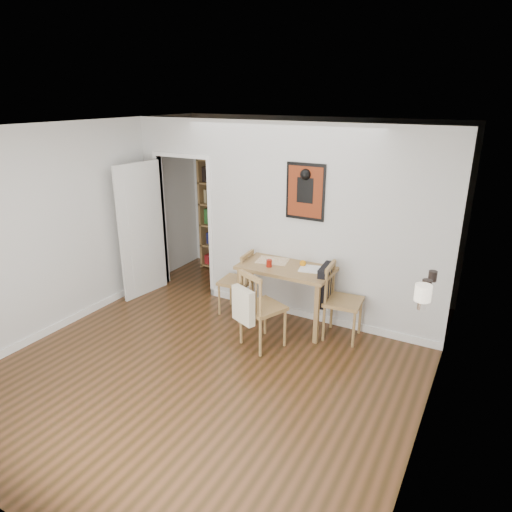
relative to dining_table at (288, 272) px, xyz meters
The scene contains 15 objects.
ground 1.35m from the dining_table, 105.08° to the right, with size 5.20×5.20×0.00m, color #57321C.
room_shell 0.65m from the dining_table, 129.00° to the left, with size 5.20×5.20×5.20m.
dining_table is the anchor object (origin of this frame).
chair_left 0.81m from the dining_table, behind, with size 0.49×0.49×0.91m.
chair_right 0.79m from the dining_table, ahead, with size 0.58×0.52×0.96m.
chair_front 0.72m from the dining_table, 91.70° to the right, with size 0.64×0.67×0.98m.
bookshelf 2.25m from the dining_table, 144.55° to the left, with size 0.81×0.33×1.93m.
fireplace 2.05m from the dining_table, 24.53° to the right, with size 0.45×1.25×1.16m.
red_glass 0.30m from the dining_table, 138.04° to the right, with size 0.07×0.07×0.09m, color maroon.
orange_fruit 0.24m from the dining_table, 14.40° to the left, with size 0.08×0.08×0.08m, color orange.
placemat 0.27m from the dining_table, 169.92° to the left, with size 0.41×0.31×0.00m, color beige.
notebook 0.36m from the dining_table, ahead, with size 0.33×0.24×0.02m, color white.
mantel_lamp 2.28m from the dining_table, 33.95° to the right, with size 0.14×0.14×0.23m.
ceramic_jar_a 2.02m from the dining_table, 23.85° to the right, with size 0.09×0.09×0.11m, color black.
ceramic_jar_b 1.94m from the dining_table, 16.13° to the right, with size 0.08×0.08×0.11m, color black.
Camera 1 is at (2.58, -3.93, 2.92)m, focal length 32.00 mm.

